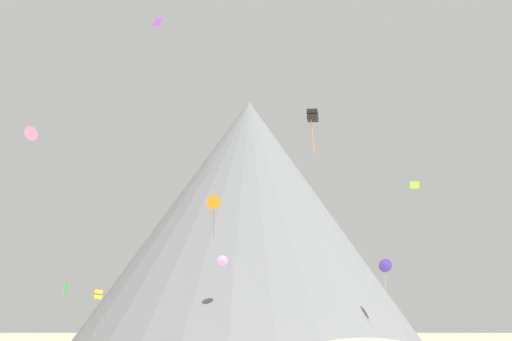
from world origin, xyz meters
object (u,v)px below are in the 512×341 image
(kite_cyan_low, at_px, (244,299))
(kite_indigo_low, at_px, (385,266))
(kite_gold_low, at_px, (98,294))
(kite_rainbow_mid, at_px, (31,134))
(kite_lime_mid, at_px, (415,185))
(rock_massif, at_px, (239,221))
(kite_black_mid, at_px, (313,116))
(kite_orange_mid, at_px, (213,203))
(kite_violet_high, at_px, (158,22))
(kite_green_low, at_px, (65,289))
(kite_pink_low, at_px, (223,260))

(kite_cyan_low, bearing_deg, kite_indigo_low, -10.65)
(kite_gold_low, distance_m, kite_rainbow_mid, 32.76)
(kite_lime_mid, bearing_deg, kite_gold_low, 40.77)
(rock_massif, bearing_deg, kite_black_mid, -81.29)
(rock_massif, distance_m, kite_orange_mid, 47.31)
(rock_massif, height_order, kite_rainbow_mid, rock_massif)
(kite_lime_mid, height_order, kite_rainbow_mid, kite_rainbow_mid)
(kite_violet_high, bearing_deg, kite_lime_mid, -112.78)
(kite_green_low, bearing_deg, kite_cyan_low, -27.01)
(kite_green_low, xyz_separation_m, kite_lime_mid, (41.40, -4.09, 11.53))
(rock_massif, xyz_separation_m, kite_indigo_low, (26.50, -30.49, -14.63))
(kite_pink_low, distance_m, kite_rainbow_mid, 36.38)
(kite_orange_mid, xyz_separation_m, kite_black_mid, (12.16, -21.04, 3.68))
(kite_cyan_low, bearing_deg, kite_rainbow_mid, 178.52)
(kite_lime_mid, relative_size, kite_pink_low, 0.72)
(kite_violet_high, xyz_separation_m, kite_orange_mid, (6.44, 14.25, -20.38))
(kite_green_low, height_order, kite_gold_low, kite_gold_low)
(kite_cyan_low, bearing_deg, kite_gold_low, 115.97)
(kite_orange_mid, bearing_deg, rock_massif, -85.07)
(kite_lime_mid, relative_size, kite_violet_high, 0.86)
(kite_pink_low, xyz_separation_m, kite_indigo_low, (27.62, 4.99, -0.26))
(rock_massif, distance_m, kite_green_low, 61.25)
(kite_black_mid, bearing_deg, kite_indigo_low, 170.45)
(kite_lime_mid, bearing_deg, rock_massif, -0.10)
(kite_pink_low, relative_size, kite_cyan_low, 1.13)
(kite_lime_mid, bearing_deg, kite_rainbow_mid, 76.40)
(kite_violet_high, height_order, kite_black_mid, kite_violet_high)
(rock_massif, xyz_separation_m, kite_orange_mid, (-1.78, -46.66, -7.60))
(rock_massif, height_order, kite_black_mid, rock_massif)
(rock_massif, bearing_deg, kite_cyan_low, -86.54)
(kite_lime_mid, distance_m, kite_violet_high, 38.11)
(kite_cyan_low, bearing_deg, kite_violet_high, -167.32)
(kite_cyan_low, xyz_separation_m, kite_rainbow_mid, (-22.79, -19.76, 16.24))
(kite_pink_low, bearing_deg, kite_green_low, -144.33)
(kite_indigo_low, bearing_deg, kite_orange_mid, -114.36)
(kite_pink_low, xyz_separation_m, kite_black_mid, (11.49, -32.22, 10.45))
(kite_violet_high, xyz_separation_m, kite_cyan_low, (10.96, 15.71, -33.65))
(kite_lime_mid, relative_size, kite_black_mid, 0.26)
(kite_violet_high, height_order, kite_cyan_low, kite_violet_high)
(kite_lime_mid, bearing_deg, kite_orange_mid, 42.25)
(kite_green_low, distance_m, kite_pink_low, 26.51)
(rock_massif, relative_size, kite_pink_low, 59.77)
(rock_massif, height_order, kite_pink_low, rock_massif)
(kite_pink_low, bearing_deg, kite_cyan_low, -81.26)
(kite_green_low, height_order, kite_rainbow_mid, kite_rainbow_mid)
(kite_orange_mid, bearing_deg, kite_rainbow_mid, 52.18)
(kite_pink_low, distance_m, kite_black_mid, 35.77)
(kite_indigo_low, distance_m, kite_black_mid, 41.94)
(kite_violet_high, height_order, kite_orange_mid, kite_violet_high)
(kite_violet_high, bearing_deg, kite_orange_mid, -50.71)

